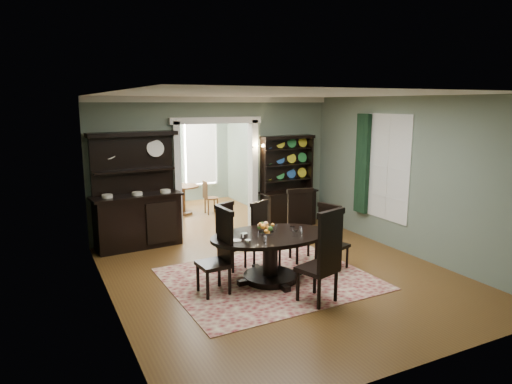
% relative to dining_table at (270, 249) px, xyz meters
% --- Properties ---
extents(room, '(5.51, 6.01, 3.01)m').
position_rel_dining_table_xyz_m(room, '(0.28, 0.11, 1.03)').
color(room, brown).
rests_on(room, ground).
extents(parlor, '(3.51, 3.50, 3.01)m').
position_rel_dining_table_xyz_m(parlor, '(0.28, 5.60, 0.97)').
color(parlor, brown).
rests_on(parlor, ground).
extents(doorway_trim, '(2.08, 0.25, 2.57)m').
position_rel_dining_table_xyz_m(doorway_trim, '(0.28, 3.07, 1.07)').
color(doorway_trim, silver).
rests_on(doorway_trim, floor).
extents(right_window, '(0.15, 1.47, 2.12)m').
position_rel_dining_table_xyz_m(right_window, '(2.97, 1.00, 1.05)').
color(right_window, white).
rests_on(right_window, wall_right).
extents(wall_sconce, '(0.27, 0.21, 0.21)m').
position_rel_dining_table_xyz_m(wall_sconce, '(1.23, 2.92, 1.34)').
color(wall_sconce, '#B58930').
rests_on(wall_sconce, back_wall_right).
extents(rug, '(3.29, 2.80, 0.01)m').
position_rel_dining_table_xyz_m(rug, '(0.01, 0.06, -0.54)').
color(rug, maroon).
rests_on(rug, floor).
extents(dining_table, '(2.08, 1.99, 0.78)m').
position_rel_dining_table_xyz_m(dining_table, '(0.00, 0.00, 0.00)').
color(dining_table, black).
rests_on(dining_table, rug).
extents(centerpiece, '(1.27, 0.81, 0.21)m').
position_rel_dining_table_xyz_m(centerpiece, '(-0.06, 0.05, 0.30)').
color(centerpiece, silver).
rests_on(centerpiece, dining_table).
extents(chair_far_left, '(0.56, 0.55, 1.16)m').
position_rel_dining_table_xyz_m(chair_far_left, '(-0.38, 0.87, 0.06)').
color(chair_far_left, black).
rests_on(chair_far_left, rug).
extents(chair_far_mid, '(0.56, 0.54, 1.16)m').
position_rel_dining_table_xyz_m(chair_far_mid, '(0.22, 0.69, 0.07)').
color(chair_far_mid, black).
rests_on(chair_far_mid, rug).
extents(chair_far_right, '(0.56, 0.54, 1.32)m').
position_rel_dining_table_xyz_m(chair_far_right, '(1.01, 0.69, 0.15)').
color(chair_far_right, black).
rests_on(chair_far_right, rug).
extents(chair_end_left, '(0.49, 0.51, 1.31)m').
position_rel_dining_table_xyz_m(chair_end_left, '(-0.91, -0.06, 0.14)').
color(chair_end_left, black).
rests_on(chair_end_left, rug).
extents(chair_end_right, '(0.54, 0.55, 1.19)m').
position_rel_dining_table_xyz_m(chair_end_right, '(1.17, -0.04, 0.08)').
color(chair_end_right, black).
rests_on(chair_end_right, rug).
extents(chair_near, '(0.65, 0.63, 1.42)m').
position_rel_dining_table_xyz_m(chair_near, '(0.26, -1.13, 0.20)').
color(chair_near, black).
rests_on(chair_near, rug).
extents(sideboard, '(1.80, 0.77, 2.31)m').
position_rel_dining_table_xyz_m(sideboard, '(-1.54, 2.80, 0.26)').
color(sideboard, black).
rests_on(sideboard, floor).
extents(welsh_dresser, '(1.40, 0.59, 2.13)m').
position_rel_dining_table_xyz_m(welsh_dresser, '(1.98, 2.84, 0.23)').
color(welsh_dresser, black).
rests_on(welsh_dresser, floor).
extents(parlor_table, '(0.82, 0.82, 0.76)m').
position_rel_dining_table_xyz_m(parlor_table, '(0.12, 5.05, -0.05)').
color(parlor_table, brown).
rests_on(parlor_table, parlor_floor).
extents(parlor_chair_left, '(0.41, 0.40, 0.89)m').
position_rel_dining_table_xyz_m(parlor_chair_left, '(-0.22, 5.01, -0.07)').
color(parlor_chair_left, brown).
rests_on(parlor_chair_left, parlor_floor).
extents(parlor_chair_right, '(0.37, 0.37, 0.88)m').
position_rel_dining_table_xyz_m(parlor_chair_right, '(0.73, 4.77, -0.08)').
color(parlor_chair_right, brown).
rests_on(parlor_chair_right, parlor_floor).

